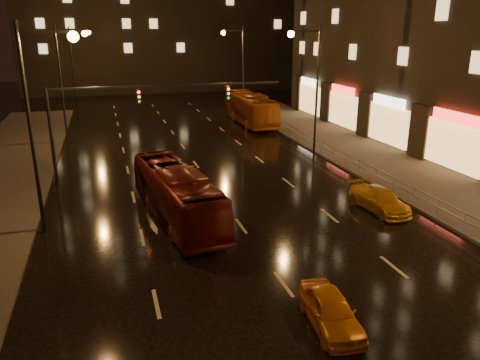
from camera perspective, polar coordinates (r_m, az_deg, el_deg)
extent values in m
plane|color=black|center=(33.23, -4.73, 1.00)|extent=(140.00, 140.00, 0.00)
cube|color=#38332D|center=(34.14, 19.90, 0.56)|extent=(7.00, 70.00, 0.15)
cylinder|color=black|center=(32.05, -21.99, 4.85)|extent=(0.22, 0.22, 6.20)
cube|color=black|center=(31.68, -8.63, 11.32)|extent=(15.20, 0.14, 0.14)
cube|color=black|center=(31.55, -12.22, 9.90)|extent=(0.32, 0.18, 0.95)
cube|color=black|center=(32.53, -1.47, 10.52)|extent=(0.32, 0.18, 0.95)
sphere|color=#FF1E19|center=(31.40, -12.24, 10.42)|extent=(0.18, 0.18, 0.18)
cylinder|color=#99999E|center=(58.28, 0.35, 9.00)|extent=(0.04, 0.04, 1.00)
cube|color=#99999E|center=(34.56, 12.75, 3.17)|extent=(0.05, 56.00, 0.05)
cube|color=#99999E|center=(34.66, 12.70, 2.53)|extent=(0.05, 56.00, 0.05)
imported|color=#55110C|center=(24.68, -7.73, -1.71)|extent=(3.68, 10.24, 2.79)
imported|color=#9F4C0F|center=(50.41, 1.23, 8.71)|extent=(2.81, 11.54, 3.21)
imported|color=orange|center=(16.57, 10.98, -15.35)|extent=(1.73, 3.63, 1.20)
imported|color=orange|center=(27.06, 16.62, -2.31)|extent=(2.06, 4.36, 1.23)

